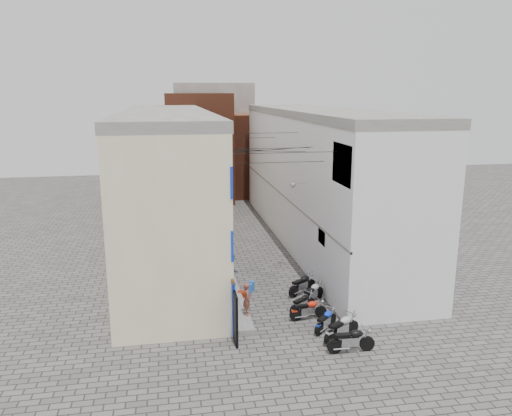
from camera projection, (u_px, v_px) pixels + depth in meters
ground at (292, 332)px, 21.45m from camera, size 90.00×90.00×0.00m
plinth at (215, 244)px, 33.53m from camera, size 0.90×26.00×0.25m
building_left at (168, 181)px, 31.99m from camera, size 5.10×27.00×9.00m
building_right at (317, 177)px, 33.76m from camera, size 5.94×26.00×9.00m
building_far_brick_left at (199, 148)px, 46.82m from camera, size 6.00×6.00×10.00m
building_far_brick_right at (248, 155)px, 49.83m from camera, size 5.00×6.00×8.00m
building_far_concrete at (214, 137)px, 52.80m from camera, size 8.00×5.00×11.00m
far_shopfront at (224, 192)px, 45.34m from camera, size 2.00×0.30×2.40m
overhead_wires at (260, 148)px, 27.17m from camera, size 5.80×13.02×1.32m
motorcycle_a at (351, 339)px, 19.68m from camera, size 1.97×0.68×1.13m
motorcycle_b at (342, 327)px, 20.67m from camera, size 2.08×1.56×1.17m
motorcycle_c at (326, 319)px, 21.53m from camera, size 1.62×1.55×0.99m
motorcycle_d at (308, 308)px, 22.56m from camera, size 1.85×0.77×1.04m
motorcycle_e at (303, 302)px, 23.32m from camera, size 1.69×1.38×0.97m
motorcycle_f at (313, 292)px, 24.36m from camera, size 1.78×1.71×1.09m
motorcycle_g at (302, 283)px, 25.43m from camera, size 1.94×1.57×1.11m
person_a at (247, 299)px, 22.42m from camera, size 0.40×0.58×1.51m
person_b at (232, 270)px, 25.73m from camera, size 0.67×0.85×1.71m
water_jug_near at (249, 288)px, 25.62m from camera, size 0.32×0.32×0.48m
water_jug_far at (252, 286)px, 25.97m from camera, size 0.40×0.40×0.49m
red_crate at (242, 294)px, 25.16m from camera, size 0.50×0.43×0.27m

